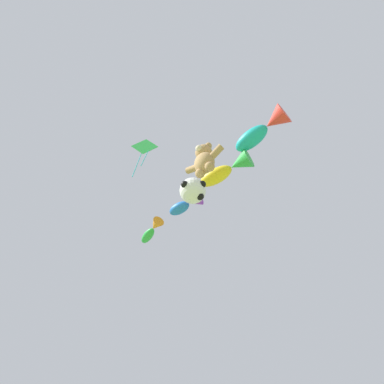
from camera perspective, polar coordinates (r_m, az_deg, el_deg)
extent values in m
ellipsoid|color=tan|center=(10.90, 2.38, 5.54)|extent=(0.79, 0.68, 0.97)
sphere|color=tan|center=(11.51, 2.26, 7.46)|extent=(0.66, 0.66, 0.66)
sphere|color=beige|center=(11.35, 1.36, 8.27)|extent=(0.28, 0.28, 0.28)
sphere|color=tan|center=(11.81, 1.32, 7.45)|extent=(0.27, 0.27, 0.27)
cylinder|color=tan|center=(11.24, 0.07, 4.40)|extent=(0.57, 0.26, 0.45)
sphere|color=tan|center=(10.59, 1.55, 3.57)|extent=(0.36, 0.36, 0.36)
sphere|color=tan|center=(11.67, 3.14, 8.76)|extent=(0.27, 0.27, 0.27)
cylinder|color=tan|center=(10.88, 4.72, 7.67)|extent=(0.57, 0.26, 0.45)
sphere|color=tan|center=(10.45, 3.39, 4.84)|extent=(0.36, 0.36, 0.36)
sphere|color=white|center=(9.79, 0.15, 0.24)|extent=(0.88, 0.88, 0.88)
sphere|color=black|center=(9.64, 1.97, 1.47)|extent=(0.25, 0.25, 0.25)
sphere|color=black|center=(10.18, 0.76, 0.06)|extent=(0.25, 0.25, 0.25)
sphere|color=black|center=(9.56, -1.40, 1.44)|extent=(0.25, 0.25, 0.25)
sphere|color=black|center=(9.53, 1.57, -0.87)|extent=(0.25, 0.25, 0.25)
ellipsoid|color=#19ADB2|center=(12.11, 11.23, 9.96)|extent=(1.50, 0.79, 0.60)
cone|color=red|center=(11.95, 15.63, 13.13)|extent=(0.86, 0.92, 0.88)
sphere|color=black|center=(12.34, 9.39, 9.02)|extent=(0.15, 0.15, 0.15)
ellipsoid|color=yellow|center=(12.50, 4.51, 3.01)|extent=(1.57, 0.82, 0.57)
cone|color=green|center=(12.24, 9.15, 5.54)|extent=(0.91, 0.92, 0.85)
sphere|color=black|center=(12.76, 2.63, 2.39)|extent=(0.15, 0.15, 0.15)
ellipsoid|color=blue|center=(13.39, -2.43, -3.13)|extent=(1.07, 0.64, 0.46)
cone|color=purple|center=(13.08, 0.36, -1.63)|extent=(0.63, 0.73, 0.68)
sphere|color=black|center=(13.62, -3.52, -3.39)|extent=(0.12, 0.12, 0.12)
ellipsoid|color=green|center=(15.11, -8.41, -8.24)|extent=(1.20, 0.78, 0.39)
cone|color=orange|center=(14.53, -6.92, -6.26)|extent=(0.76, 0.73, 0.57)
sphere|color=black|center=(15.43, -8.95, -8.74)|extent=(0.10, 0.10, 0.10)
cube|color=green|center=(14.57, -9.01, 8.57)|extent=(0.97, 0.88, 1.29)
cylinder|color=#19ADB2|center=(13.41, -10.40, 5.22)|extent=(0.03, 0.18, 2.08)
cylinder|color=#19ADB2|center=(13.52, -8.99, 6.41)|extent=(0.03, 0.22, 1.50)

